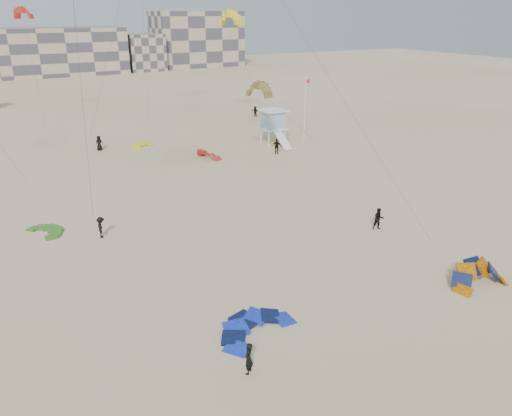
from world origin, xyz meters
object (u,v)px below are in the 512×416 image
lifeguard_tower_near (273,127)px  kitesurfer_main (248,358)px  kite_ground_blue (255,331)px  kite_ground_orange (478,285)px

lifeguard_tower_near → kitesurfer_main: bearing=-118.4°
kite_ground_blue → kitesurfer_main: kitesurfer_main is taller
kite_ground_blue → kitesurfer_main: (-1.92, -2.80, 0.83)m
kite_ground_blue → lifeguard_tower_near: lifeguard_tower_near is taller
kite_ground_orange → lifeguard_tower_near: bearing=83.4°
kite_ground_blue → kite_ground_orange: 14.90m
kite_ground_blue → lifeguard_tower_near: size_ratio=0.72×
kitesurfer_main → lifeguard_tower_near: lifeguard_tower_near is taller
kite_ground_blue → kite_ground_orange: (14.67, -2.63, 0.00)m
kitesurfer_main → lifeguard_tower_near: (23.79, 37.66, 1.34)m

